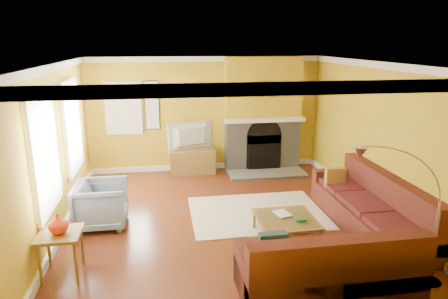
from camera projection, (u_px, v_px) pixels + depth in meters
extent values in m
cube|color=maroon|center=(226.00, 220.00, 7.02)|extent=(5.50, 6.00, 0.02)
cube|color=white|center=(226.00, 63.00, 6.30)|extent=(5.50, 6.00, 0.02)
cube|color=gold|center=(206.00, 114.00, 9.53)|extent=(5.50, 0.02, 2.70)
cube|color=gold|center=(278.00, 225.00, 3.80)|extent=(5.50, 0.02, 2.70)
cube|color=gold|center=(53.00, 153.00, 6.24)|extent=(0.02, 6.00, 2.70)
cube|color=gold|center=(379.00, 139.00, 7.09)|extent=(0.02, 6.00, 2.70)
cube|color=white|center=(71.00, 126.00, 7.44)|extent=(0.06, 1.22, 1.72)
cube|color=white|center=(44.00, 154.00, 5.63)|extent=(0.06, 1.22, 1.72)
cube|color=white|center=(123.00, 108.00, 9.14)|extent=(0.82, 0.06, 1.22)
cube|color=white|center=(152.00, 105.00, 9.23)|extent=(0.34, 0.04, 1.14)
cube|color=white|center=(265.00, 120.00, 9.33)|extent=(1.92, 0.22, 0.08)
cube|color=gray|center=(267.00, 174.00, 9.36)|extent=(1.80, 0.70, 0.06)
cube|color=beige|center=(257.00, 213.00, 7.30)|extent=(2.40, 1.80, 0.02)
cube|color=olive|center=(192.00, 161.00, 9.45)|extent=(1.05, 0.47, 0.58)
imported|color=black|center=(192.00, 136.00, 9.29)|extent=(1.08, 0.51, 0.63)
cube|color=white|center=(208.00, 165.00, 9.57)|extent=(0.31, 0.31, 0.31)
imported|color=gray|center=(101.00, 204.00, 6.70)|extent=(0.85, 0.83, 0.78)
imported|color=red|center=(58.00, 223.00, 5.20)|extent=(0.26, 0.26, 0.27)
imported|color=white|center=(276.00, 215.00, 6.33)|extent=(0.28, 0.34, 0.03)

